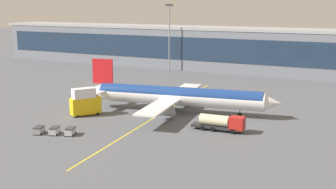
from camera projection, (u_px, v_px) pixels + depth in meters
name	position (u px, v px, depth m)	size (l,w,h in m)	color
ground_plane	(156.00, 115.00, 104.39)	(700.00, 700.00, 0.00)	#515459
apron_lead_in_line	(162.00, 113.00, 105.96)	(0.30, 80.00, 0.01)	yellow
terminal_building	(221.00, 49.00, 174.87)	(207.55, 18.27, 16.45)	slate
main_airliner	(178.00, 96.00, 106.02)	(47.34, 37.83, 11.97)	white
fuel_tanker	(221.00, 123.00, 90.75)	(10.93, 3.18, 3.25)	#232326
catering_lift	(85.00, 102.00, 103.51)	(5.69, 7.10, 6.30)	yellow
baggage_cart_0	(39.00, 130.00, 88.93)	(2.37, 3.02, 1.48)	gray
baggage_cart_1	(55.00, 131.00, 88.50)	(2.37, 3.02, 1.48)	#B2B7BC
baggage_cart_2	(70.00, 131.00, 88.07)	(2.37, 3.02, 1.48)	#B2B7BC
apron_light_mast_0	(169.00, 33.00, 170.77)	(2.80, 0.50, 25.15)	gray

